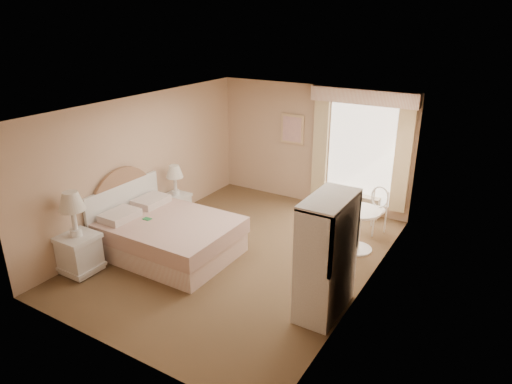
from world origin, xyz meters
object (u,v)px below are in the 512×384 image
Objects in this scene: bed at (166,234)px; cafe_chair at (376,206)px; nightstand_far at (176,200)px; nightstand_near at (78,244)px; armoire at (326,266)px; round_table at (359,223)px.

cafe_chair is at bearing 43.91° from bed.
bed is 1.34m from nightstand_far.
bed is at bearing 58.48° from nightstand_near.
cafe_chair is at bearing 47.75° from nightstand_near.
armoire is at bearing -2.25° from bed.
nightstand_far is 1.28× the size of cafe_chair.
nightstand_far reaches higher than cafe_chair.
cafe_chair is 2.78m from armoire.
nightstand_far is 3.80m from cafe_chair.
cafe_chair is (3.48, 3.83, -0.00)m from nightstand_near.
nightstand_far is 3.51m from round_table.
nightstand_far is 0.66× the size of armoire.
nightstand_far is 3.87m from armoire.
armoire is (2.93, -0.12, 0.34)m from bed.
nightstand_near is at bearing -107.26° from cafe_chair.
bed is at bearing -57.46° from nightstand_far.
nightstand_near is 5.18m from cafe_chair.
round_table is (3.45, 0.64, 0.08)m from nightstand_far.
armoire is (0.20, -1.88, 0.19)m from round_table.
bed reaches higher than nightstand_near.
cafe_chair is at bearing 93.55° from armoire.
round_table is (3.45, 2.94, -0.00)m from nightstand_near.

